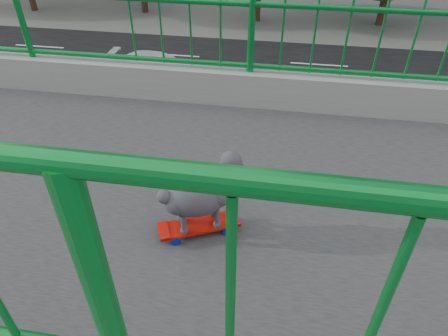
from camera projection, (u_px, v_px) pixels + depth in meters
road at (322, 123)px, 16.70m from camera, size 18.00×90.00×0.02m
skateboard at (199, 226)px, 2.34m from camera, size 0.32×0.48×0.06m
poodle at (202, 193)px, 2.20m from camera, size 0.33×0.48×0.43m
car_0 at (39, 200)px, 11.87m from camera, size 1.76×4.37×1.49m
car_1 at (344, 164)px, 13.19m from camera, size 1.67×4.80×1.58m
car_2 at (309, 113)px, 15.84m from camera, size 2.58×5.60×1.56m
car_3 at (158, 69)px, 19.30m from camera, size 1.97×4.84×1.40m
car_5 at (199, 219)px, 11.26m from camera, size 1.57×4.49×1.48m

